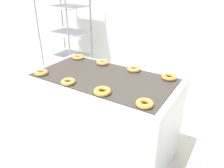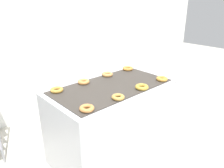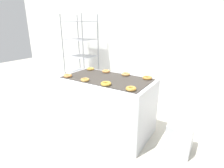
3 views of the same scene
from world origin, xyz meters
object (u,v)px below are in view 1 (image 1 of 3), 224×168
(donut_far_left, at_px, (78,57))
(donut_near_left, at_px, (41,73))
(donut_near_midright, at_px, (102,91))
(baking_rack_cart, at_px, (66,33))
(donut_far_midleft, at_px, (103,62))
(donut_near_right, at_px, (145,103))
(donut_far_right, at_px, (169,77))
(fryer_machine, at_px, (104,116))
(donut_far_midright, at_px, (134,69))
(donut_near_midleft, at_px, (68,82))

(donut_far_left, bearing_deg, donut_near_left, -91.39)
(donut_near_midright, bearing_deg, baking_rack_cart, 140.93)
(donut_far_left, relative_size, donut_far_midleft, 1.00)
(baking_rack_cart, xyz_separation_m, donut_near_right, (1.88, -1.23, -0.04))
(donut_near_midright, bearing_deg, donut_far_right, 56.65)
(fryer_machine, height_order, donut_far_midleft, donut_far_midleft)
(donut_near_right, relative_size, donut_far_midleft, 0.98)
(donut_near_right, distance_m, donut_far_midleft, 0.90)
(donut_far_midright, bearing_deg, donut_near_midright, -90.33)
(donut_near_right, bearing_deg, donut_far_midleft, 143.51)
(donut_far_left, bearing_deg, donut_near_right, -26.79)
(baking_rack_cart, xyz_separation_m, donut_far_midleft, (1.15, -0.69, -0.04))
(donut_far_midleft, xyz_separation_m, donut_far_midright, (0.36, 0.01, -0.00))
(baking_rack_cart, relative_size, donut_near_right, 14.25)
(donut_near_midleft, relative_size, donut_far_midright, 0.92)
(donut_near_midleft, bearing_deg, donut_far_left, 121.99)
(donut_near_midright, height_order, donut_far_midleft, same)
(fryer_machine, bearing_deg, donut_near_left, -153.46)
(donut_near_midright, bearing_deg, donut_far_midleft, 123.74)
(donut_near_midleft, relative_size, donut_far_midleft, 0.94)
(donut_far_midleft, bearing_deg, donut_near_right, -36.49)
(donut_far_left, xyz_separation_m, donut_far_midleft, (0.33, 0.00, 0.00))
(donut_near_left, xyz_separation_m, donut_near_midright, (0.71, -0.01, 0.00))
(donut_far_midright, height_order, donut_far_right, donut_far_midright)
(donut_near_left, relative_size, donut_far_right, 0.93)
(fryer_machine, xyz_separation_m, donut_far_midright, (0.18, 0.28, 0.46))
(donut_far_left, relative_size, donut_far_right, 0.96)
(fryer_machine, bearing_deg, donut_far_left, 153.16)
(donut_near_midleft, height_order, donut_near_right, donut_near_right)
(donut_far_midright, distance_m, donut_far_right, 0.36)
(donut_far_midright, bearing_deg, donut_near_right, -56.66)
(fryer_machine, xyz_separation_m, donut_near_right, (0.54, -0.27, 0.46))
(fryer_machine, height_order, donut_near_left, donut_near_left)
(donut_near_right, xyz_separation_m, donut_far_right, (-0.00, 0.54, -0.00))
(baking_rack_cart, relative_size, donut_far_right, 13.43)
(fryer_machine, relative_size, donut_near_midright, 9.86)
(donut_far_midleft, relative_size, donut_far_midright, 0.98)
(donut_far_midleft, distance_m, donut_far_midright, 0.36)
(baking_rack_cart, relative_size, donut_far_midleft, 13.97)
(donut_far_left, bearing_deg, donut_far_midright, 1.02)
(donut_near_left, distance_m, donut_far_midright, 0.89)
(fryer_machine, height_order, donut_far_right, donut_far_right)
(baking_rack_cart, bearing_deg, donut_near_right, -33.13)
(donut_near_midleft, height_order, donut_far_left, donut_far_left)
(baking_rack_cart, height_order, donut_near_midleft, baking_rack_cart)
(donut_near_left, height_order, donut_far_midright, donut_far_midright)
(donut_near_midleft, xyz_separation_m, donut_far_right, (0.71, 0.55, 0.00))
(baking_rack_cart, bearing_deg, donut_far_midright, -24.10)
(donut_near_right, relative_size, donut_far_right, 0.94)
(baking_rack_cart, relative_size, donut_near_midright, 13.14)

